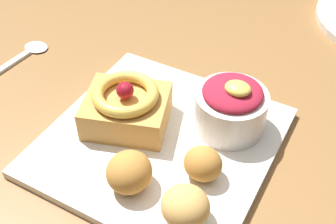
{
  "coord_description": "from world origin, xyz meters",
  "views": [
    {
      "loc": [
        0.2,
        -0.53,
        1.13
      ],
      "look_at": [
        0.02,
        -0.18,
        0.77
      ],
      "focal_mm": 46.53,
      "sensor_mm": 36.0,
      "label": 1
    }
  ],
  "objects_px": {
    "spoon": "(24,55)",
    "fritter_back": "(185,206)",
    "berry_ramekin": "(231,107)",
    "cake_slice": "(126,107)",
    "front_plate": "(160,141)",
    "fritter_middle": "(129,172)",
    "fritter_front": "(203,164)"
  },
  "relations": [
    {
      "from": "spoon",
      "to": "fritter_back",
      "type": "bearing_deg",
      "value": -107.97
    },
    {
      "from": "berry_ramekin",
      "to": "cake_slice",
      "type": "bearing_deg",
      "value": -154.03
    },
    {
      "from": "front_plate",
      "to": "fritter_middle",
      "type": "relative_size",
      "value": 5.15
    },
    {
      "from": "fritter_front",
      "to": "fritter_back",
      "type": "height_order",
      "value": "fritter_back"
    },
    {
      "from": "cake_slice",
      "to": "fritter_back",
      "type": "height_order",
      "value": "cake_slice"
    },
    {
      "from": "fritter_middle",
      "to": "cake_slice",
      "type": "bearing_deg",
      "value": 124.32
    },
    {
      "from": "front_plate",
      "to": "fritter_back",
      "type": "xyz_separation_m",
      "value": [
        0.08,
        -0.09,
        0.03
      ]
    },
    {
      "from": "front_plate",
      "to": "cake_slice",
      "type": "height_order",
      "value": "cake_slice"
    },
    {
      "from": "berry_ramekin",
      "to": "spoon",
      "type": "bearing_deg",
      "value": -179.93
    },
    {
      "from": "front_plate",
      "to": "cake_slice",
      "type": "xyz_separation_m",
      "value": [
        -0.05,
        0.0,
        0.03
      ]
    },
    {
      "from": "fritter_back",
      "to": "spoon",
      "type": "xyz_separation_m",
      "value": [
        -0.36,
        0.15,
        -0.03
      ]
    },
    {
      "from": "fritter_front",
      "to": "spoon",
      "type": "bearing_deg",
      "value": 165.91
    },
    {
      "from": "fritter_front",
      "to": "berry_ramekin",
      "type": "bearing_deg",
      "value": 93.21
    },
    {
      "from": "berry_ramekin",
      "to": "fritter_front",
      "type": "xyz_separation_m",
      "value": [
        0.0,
        -0.09,
        -0.01
      ]
    },
    {
      "from": "fritter_middle",
      "to": "fritter_back",
      "type": "distance_m",
      "value": 0.07
    },
    {
      "from": "front_plate",
      "to": "fritter_front",
      "type": "relative_size",
      "value": 6.1
    },
    {
      "from": "fritter_front",
      "to": "front_plate",
      "type": "bearing_deg",
      "value": 158.33
    },
    {
      "from": "cake_slice",
      "to": "fritter_middle",
      "type": "height_order",
      "value": "cake_slice"
    },
    {
      "from": "cake_slice",
      "to": "fritter_back",
      "type": "bearing_deg",
      "value": -35.42
    },
    {
      "from": "front_plate",
      "to": "berry_ramekin",
      "type": "distance_m",
      "value": 0.1
    },
    {
      "from": "fritter_middle",
      "to": "spoon",
      "type": "bearing_deg",
      "value": 154.18
    },
    {
      "from": "cake_slice",
      "to": "spoon",
      "type": "relative_size",
      "value": 0.97
    },
    {
      "from": "fritter_back",
      "to": "spoon",
      "type": "distance_m",
      "value": 0.39
    },
    {
      "from": "fritter_middle",
      "to": "spoon",
      "type": "xyz_separation_m",
      "value": [
        -0.29,
        0.14,
        -0.03
      ]
    },
    {
      "from": "fritter_middle",
      "to": "spoon",
      "type": "height_order",
      "value": "fritter_middle"
    },
    {
      "from": "cake_slice",
      "to": "fritter_front",
      "type": "relative_size",
      "value": 2.81
    },
    {
      "from": "cake_slice",
      "to": "fritter_front",
      "type": "bearing_deg",
      "value": -14.93
    },
    {
      "from": "berry_ramekin",
      "to": "fritter_back",
      "type": "xyz_separation_m",
      "value": [
        0.01,
        -0.15,
        -0.01
      ]
    },
    {
      "from": "fritter_front",
      "to": "fritter_back",
      "type": "relative_size",
      "value": 0.86
    },
    {
      "from": "front_plate",
      "to": "berry_ramekin",
      "type": "relative_size",
      "value": 2.99
    },
    {
      "from": "front_plate",
      "to": "cake_slice",
      "type": "relative_size",
      "value": 2.17
    },
    {
      "from": "front_plate",
      "to": "cake_slice",
      "type": "distance_m",
      "value": 0.06
    }
  ]
}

